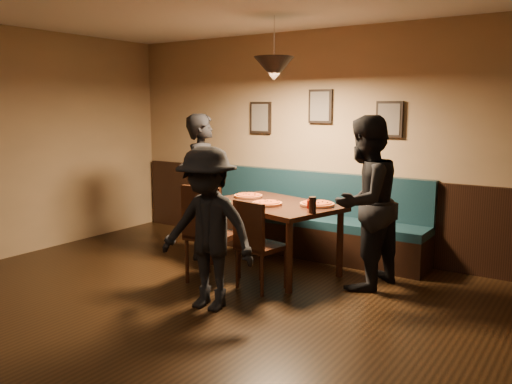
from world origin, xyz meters
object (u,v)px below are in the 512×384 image
Objects in this scene: soda_glass at (312,205)px; booth_bench at (309,215)px; chair_near_right at (261,244)px; tabasco_bottle at (308,203)px; chair_near_left at (213,233)px; diner_right at (364,203)px; diner_left at (204,186)px; diner_front at (208,229)px; dining_table at (273,237)px.

booth_bench is at bearing 119.73° from soda_glass.
chair_near_right is (0.21, -1.41, -0.04)m from booth_bench.
booth_bench is 1.08m from tabasco_bottle.
chair_near_left is 1.61m from diner_right.
chair_near_left is at bearing -52.30° from diner_right.
diner_right reaches higher than tabasco_bottle.
diner_left is at bearing 170.16° from soda_glass.
tabasco_bottle is (0.38, 1.22, 0.09)m from diner_front.
chair_near_right is at bearing -42.52° from diner_right.
tabasco_bottle is (-0.15, 0.18, -0.03)m from soda_glass.
soda_glass is (-0.43, -0.31, -0.02)m from diner_right.
tabasco_bottle is at bearing 72.43° from chair_near_right.
chair_near_right is 1.43m from diner_left.
diner_right is 15.89× the size of tabasco_bottle.
booth_bench is 1.70× the size of diner_left.
soda_glass is (0.62, -1.09, 0.36)m from booth_bench.
chair_near_left is at bearing -144.54° from tabasco_bottle.
booth_bench is 1.35m from diner_left.
soda_glass is at bearing -51.33° from tabasco_bottle.
chair_near_left is 0.57m from chair_near_right.
chair_near_left reaches higher than dining_table.
diner_right reaches higher than chair_near_right.
diner_right is at bearing -36.54° from booth_bench.
diner_front reaches higher than dining_table.
soda_glass reaches higher than dining_table.
dining_table is at bearing 170.03° from tabasco_bottle.
chair_near_left is (-0.34, -1.49, 0.02)m from booth_bench.
diner_left is 10.67× the size of soda_glass.
diner_left is 15.89× the size of tabasco_bottle.
dining_table is at bearing -77.03° from diner_right.
diner_front reaches higher than booth_bench.
booth_bench is at bearing 117.68° from tabasco_bottle.
diner_front is at bearing -24.64° from diner_right.
dining_table is at bearing 58.53° from chair_near_left.
soda_glass is at bearing -43.04° from diner_right.
soda_glass is (0.97, 0.40, 0.34)m from chair_near_left.
diner_right is 0.53m from soda_glass.
booth_bench is at bearing 87.48° from diner_front.
tabasco_bottle is at bearing 128.67° from soda_glass.
diner_front is at bearing -70.24° from dining_table.
chair_near_left is 0.80m from diner_front.
diner_left reaches higher than chair_near_left.
dining_table is 0.83× the size of diner_left.
booth_bench is 0.83m from dining_table.
tabasco_bottle reaches higher than dining_table.
diner_left is at bearing 164.32° from chair_near_right.
dining_table is (-0.01, -0.82, -0.11)m from booth_bench.
diner_front reaches higher than chair_near_right.
chair_near_right reaches higher than tabasco_bottle.
soda_glass is at bearing 47.71° from chair_near_right.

